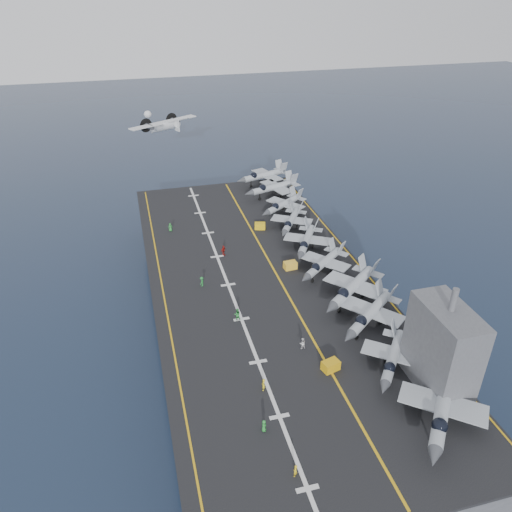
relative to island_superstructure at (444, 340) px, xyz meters
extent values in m
plane|color=#142135|center=(-15.00, 30.00, -17.90)|extent=(500.00, 500.00, 0.00)
cube|color=#56595E|center=(-15.00, 30.00, -12.90)|extent=(36.00, 90.00, 10.00)
cube|color=black|center=(-15.00, 30.00, -7.70)|extent=(38.00, 92.00, 0.40)
cube|color=gold|center=(-12.00, 30.00, -7.48)|extent=(0.35, 90.00, 0.02)
cube|color=silver|center=(-21.00, 30.00, -7.48)|extent=(0.50, 90.00, 0.02)
cube|color=gold|center=(-32.00, 30.00, -7.48)|extent=(0.25, 90.00, 0.02)
cube|color=gold|center=(3.50, 30.00, -7.48)|extent=(0.25, 90.00, 0.02)
imported|color=#268C33|center=(-23.38, -1.57, -6.69)|extent=(0.66, 0.98, 1.62)
imported|color=yellow|center=(-21.69, 4.74, -6.59)|extent=(1.08, 1.28, 1.82)
imported|color=green|center=(-21.63, 20.10, -6.49)|extent=(1.29, 0.94, 2.01)
imported|color=#1E8532|center=(-25.38, 30.80, -6.61)|extent=(1.15, 1.27, 1.77)
imported|color=#A11711|center=(-19.70, 40.25, -6.49)|extent=(1.46, 1.38, 2.02)
imported|color=#268C33|center=(-28.31, 52.92, -6.64)|extent=(1.04, 0.71, 1.71)
imported|color=yellow|center=(-21.75, -8.19, -6.70)|extent=(1.12, 1.15, 1.60)
imported|color=white|center=(-14.17, 11.19, -6.60)|extent=(1.09, 0.74, 1.81)
camera|label=1|loc=(-34.54, -40.41, 39.56)|focal=35.00mm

